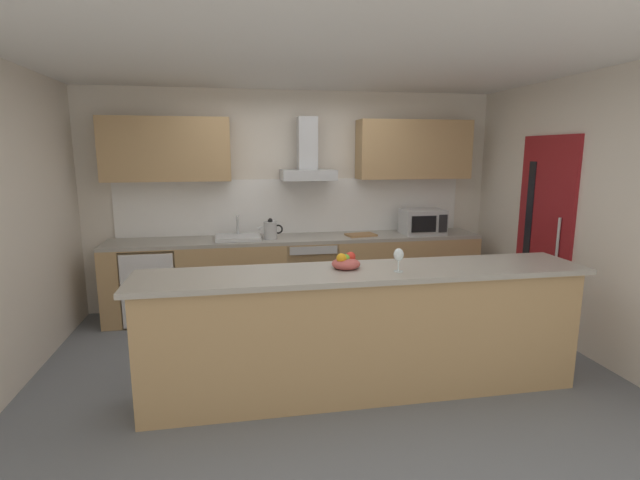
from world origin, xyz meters
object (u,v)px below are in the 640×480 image
Objects in this scene: kettle at (270,230)px; chopping_board at (361,235)px; microwave at (423,222)px; fruit_bowl at (346,263)px; oven at (310,273)px; range_hood at (308,160)px; wine_glass at (399,256)px; refrigerator at (152,284)px; sink at (238,237)px.

chopping_board is at bearing 0.53° from kettle.
microwave is 1.73× the size of kettle.
kettle is at bearing 102.93° from fruit_bowl.
kettle is (-0.46, -0.03, 0.55)m from oven.
range_hood is 4.05× the size of wine_glass.
wine_glass is 2.10m from chopping_board.
refrigerator is at bearing 135.53° from wine_glass.
sink is at bearing 178.62° from chopping_board.
fruit_bowl is (-1.41, -1.89, -0.00)m from microwave.
chopping_board is at bearing -13.97° from range_hood.
kettle is 1.62× the size of wine_glass.
microwave is at bearing -1.15° from oven.
chopping_board is (1.07, 0.01, -0.09)m from kettle.
refrigerator is at bearing 132.62° from fruit_bowl.
kettle is at bearing 111.12° from wine_glass.
fruit_bowl is 0.65× the size of chopping_board.
range_hood reaches higher than chopping_board.
fruit_bowl reaches higher than refrigerator.
chopping_board is at bearing -2.20° from oven.
oven is at bearing -0.76° from sink.
chopping_board reaches higher than oven.
wine_glass is (1.16, -2.10, 0.20)m from sink.
fruit_bowl is (-0.36, 0.17, -0.08)m from wine_glass.
microwave is 0.69× the size of range_hood.
microwave is at bearing -0.31° from chopping_board.
kettle is at bearing -160.42° from range_hood.
kettle is at bearing -179.47° from chopping_board.
oven is 4.50× the size of wine_glass.
sink is 2.41m from wine_glass.
oven is at bearing 4.20° from kettle.
chopping_board is (0.28, 2.07, -0.21)m from wine_glass.
oven is at bearing 89.25° from fruit_bowl.
refrigerator is 4.78× the size of wine_glass.
microwave is at bearing 63.04° from wine_glass.
sink is 2.81× the size of wine_glass.
microwave is at bearing 53.31° from fruit_bowl.
sink is 1.47× the size of chopping_board.
refrigerator is 2.26m from range_hood.
refrigerator is at bearing -175.78° from range_hood.
microwave is 2.27× the size of fruit_bowl.
kettle reaches higher than refrigerator.
microwave reaches higher than wine_glass.
wine_glass is (0.34, -2.22, -0.66)m from range_hood.
kettle is 1.31× the size of fruit_bowl.
chopping_board is at bearing 71.35° from fruit_bowl.
range_hood is at bearing 98.61° from wine_glass.
chopping_board is (0.62, -0.02, 0.45)m from oven.
chopping_board is (1.44, -0.03, -0.02)m from sink.
kettle is 2.21m from wine_glass.
range_hood is at bearing 89.29° from fruit_bowl.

